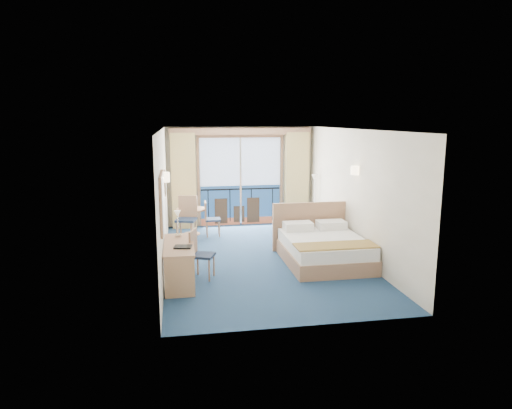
% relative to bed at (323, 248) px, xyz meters
% --- Properties ---
extents(floor, '(6.50, 6.50, 0.00)m').
position_rel_bed_xyz_m(floor, '(-1.19, 0.46, -0.30)').
color(floor, navy).
rests_on(floor, ground).
extents(room_walls, '(4.04, 6.54, 2.72)m').
position_rel_bed_xyz_m(room_walls, '(-1.19, 0.46, 1.47)').
color(room_walls, beige).
rests_on(room_walls, ground).
extents(balcony_door, '(2.36, 0.03, 2.52)m').
position_rel_bed_xyz_m(balcony_door, '(-1.20, 3.68, 0.84)').
color(balcony_door, navy).
rests_on(balcony_door, room_walls).
extents(curtain_left, '(0.65, 0.22, 2.55)m').
position_rel_bed_xyz_m(curtain_left, '(-2.74, 3.53, 0.97)').
color(curtain_left, '#CDB971').
rests_on(curtain_left, room_walls).
extents(curtain_right, '(0.65, 0.22, 2.55)m').
position_rel_bed_xyz_m(curtain_right, '(0.36, 3.53, 0.97)').
color(curtain_right, '#CDB971').
rests_on(curtain_right, room_walls).
extents(pelmet, '(3.80, 0.25, 0.18)m').
position_rel_bed_xyz_m(pelmet, '(-1.19, 3.56, 2.28)').
color(pelmet, '#AA7E5C').
rests_on(pelmet, room_walls).
extents(mirror, '(0.05, 1.25, 0.95)m').
position_rel_bed_xyz_m(mirror, '(-3.16, -1.04, 1.25)').
color(mirror, '#AA7E5C').
rests_on(mirror, room_walls).
extents(wall_print, '(0.04, 0.42, 0.52)m').
position_rel_bed_xyz_m(wall_print, '(-3.16, 0.91, 1.30)').
color(wall_print, '#AA7E5C').
rests_on(wall_print, room_walls).
extents(sconce_left, '(0.18, 0.18, 0.18)m').
position_rel_bed_xyz_m(sconce_left, '(-3.13, -0.14, 1.55)').
color(sconce_left, beige).
rests_on(sconce_left, room_walls).
extents(sconce_right, '(0.18, 0.18, 0.18)m').
position_rel_bed_xyz_m(sconce_right, '(0.75, 0.31, 1.55)').
color(sconce_right, beige).
rests_on(sconce_right, room_walls).
extents(bed, '(1.72, 2.05, 1.08)m').
position_rel_bed_xyz_m(bed, '(0.00, 0.00, 0.00)').
color(bed, '#AA7E5C').
rests_on(bed, ground).
extents(nightstand, '(0.42, 0.40, 0.55)m').
position_rel_bed_xyz_m(nightstand, '(0.58, 1.32, -0.03)').
color(nightstand, tan).
rests_on(nightstand, ground).
extents(phone, '(0.17, 0.13, 0.08)m').
position_rel_bed_xyz_m(phone, '(0.61, 1.29, 0.28)').
color(phone, white).
rests_on(phone, nightstand).
extents(armchair, '(0.96, 0.97, 0.64)m').
position_rel_bed_xyz_m(armchair, '(0.30, 2.00, 0.01)').
color(armchair, '#414650').
rests_on(armchair, ground).
extents(floor_lamp, '(0.20, 0.20, 1.46)m').
position_rel_bed_xyz_m(floor_lamp, '(0.67, 2.85, 0.80)').
color(floor_lamp, silver).
rests_on(floor_lamp, ground).
extents(desk, '(0.53, 1.53, 0.72)m').
position_rel_bed_xyz_m(desk, '(-2.92, -1.09, 0.09)').
color(desk, '#AA7E5C').
rests_on(desk, ground).
extents(desk_chair, '(0.51, 0.50, 0.91)m').
position_rel_bed_xyz_m(desk_chair, '(-2.56, -0.51, 0.21)').
color(desk_chair, '#1E2C46').
rests_on(desk_chair, ground).
extents(folder, '(0.33, 0.27, 0.03)m').
position_rel_bed_xyz_m(folder, '(-2.85, -0.94, 0.43)').
color(folder, black).
rests_on(folder, desk).
extents(desk_lamp, '(0.13, 0.13, 0.48)m').
position_rel_bed_xyz_m(desk_lamp, '(-2.92, -0.17, 0.77)').
color(desk_lamp, silver).
rests_on(desk_lamp, desk).
extents(round_table, '(0.75, 0.75, 0.67)m').
position_rel_bed_xyz_m(round_table, '(-2.58, 2.77, 0.21)').
color(round_table, '#AA7E5C').
rests_on(round_table, ground).
extents(table_chair_a, '(0.39, 0.38, 0.87)m').
position_rel_bed_xyz_m(table_chair_a, '(-2.14, 2.55, 0.19)').
color(table_chair_a, '#1E2C46').
rests_on(table_chair_a, ground).
extents(table_chair_b, '(0.56, 0.57, 1.07)m').
position_rel_bed_xyz_m(table_chair_b, '(-2.70, 2.29, 0.30)').
color(table_chair_b, '#1E2C46').
rests_on(table_chair_b, ground).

